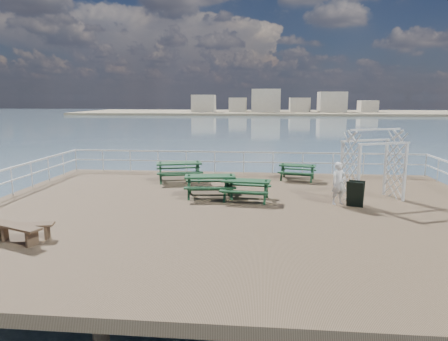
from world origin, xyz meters
TOP-DOWN VIEW (x-y plane):
  - ground at (0.00, 0.00)m, footprint 18.00×14.00m
  - sea_backdrop at (12.54, 134.07)m, footprint 300.00×300.00m
  - railing at (-0.07, 2.57)m, footprint 17.77×13.76m
  - picnic_table_a at (-2.83, 4.49)m, footprint 2.37×2.10m
  - picnic_table_b at (2.56, 5.31)m, footprint 1.87×1.63m
  - picnic_table_c at (0.35, 1.36)m, footprint 1.91×1.61m
  - picnic_table_d at (-1.05, 1.77)m, footprint 2.10×1.78m
  - flat_bench_near at (-5.37, -3.38)m, footprint 1.48×0.66m
  - flat_bench_far at (-5.49, -3.64)m, footprint 1.65×0.95m
  - trellis_arbor at (5.00, 1.85)m, footprint 2.40×1.85m
  - sandwich_board at (4.17, 0.79)m, footprint 0.68×0.61m
  - person at (3.64, 1.08)m, footprint 0.66×0.56m

SIDE VIEW (x-z plane):
  - sea_backdrop at x=12.54m, z-range -5.11..4.09m
  - ground at x=0.00m, z-range -0.30..0.00m
  - flat_bench_near at x=-5.37m, z-range 0.10..0.52m
  - flat_bench_far at x=-5.49m, z-range 0.12..0.58m
  - sandwich_board at x=4.17m, z-range -0.01..0.91m
  - picnic_table_b at x=2.56m, z-range 0.11..0.90m
  - picnic_table_c at x=0.35m, z-range 0.12..0.98m
  - picnic_table_d at x=-1.05m, z-range 0.13..1.07m
  - picnic_table_a at x=-2.83m, z-range 0.14..1.12m
  - person at x=3.64m, z-range 0.00..1.52m
  - railing at x=-0.07m, z-range 0.32..1.42m
  - trellis_arbor at x=5.00m, z-range -0.15..2.50m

